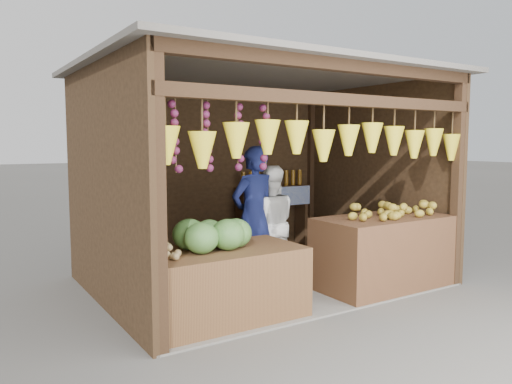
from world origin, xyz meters
TOP-DOWN VIEW (x-y plane):
  - ground at (0.00, 0.00)m, footprint 80.00×80.00m
  - stall_structure at (-0.03, -0.04)m, footprint 4.30×3.30m
  - back_shelf at (1.05, 1.28)m, footprint 1.25×0.32m
  - counter_left at (-1.08, -1.00)m, footprint 1.55×0.85m
  - counter_right at (1.08, -1.06)m, footprint 1.68×0.85m
  - stool at (-1.54, 0.08)m, footprint 0.30×0.30m
  - man_standing at (-0.22, -0.17)m, footprint 0.68×0.49m
  - woman_standing at (0.09, -0.05)m, footprint 0.88×0.79m
  - vendor_seated at (-1.54, 0.08)m, footprint 0.66×0.62m
  - melon_pile at (-1.15, -0.96)m, footprint 1.00×0.50m
  - tanfruit_pile at (-1.72, -1.03)m, footprint 0.34×0.40m
  - mango_pile at (1.17, -1.05)m, footprint 1.40×0.64m

SIDE VIEW (x-z plane):
  - ground at x=0.00m, z-range 0.00..0.00m
  - stool at x=-1.54m, z-range 0.00..0.28m
  - counter_left at x=-1.08m, z-range 0.00..0.72m
  - counter_right at x=1.08m, z-range 0.00..0.88m
  - woman_standing at x=0.09m, z-range 0.00..1.48m
  - tanfruit_pile at x=-1.72m, z-range 0.72..0.85m
  - vendor_seated at x=-1.54m, z-range 0.28..1.42m
  - man_standing at x=-0.22m, z-range 0.00..1.73m
  - back_shelf at x=1.05m, z-range 0.21..1.54m
  - melon_pile at x=-1.15m, z-range 0.72..1.04m
  - mango_pile at x=1.17m, z-range 0.88..1.10m
  - stall_structure at x=-0.03m, z-range 0.34..3.00m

